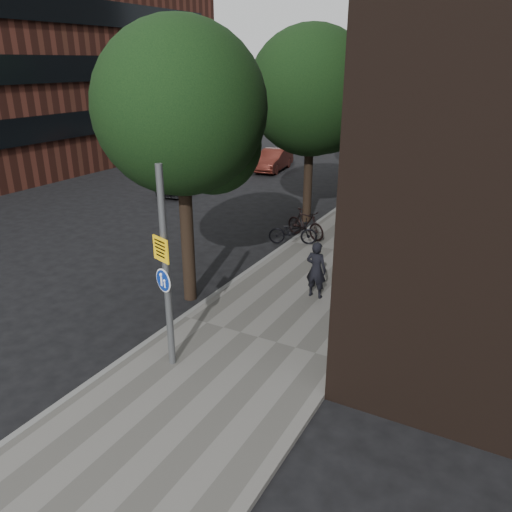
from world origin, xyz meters
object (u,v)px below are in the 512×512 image
Objects in this scene: signpost at (166,270)px; parked_bike_facade_near at (360,298)px; pedestrian at (316,270)px; parked_car_near at (184,180)px.

signpost is 2.77× the size of parked_bike_facade_near.
pedestrian is 0.44× the size of parked_car_near.
parked_bike_facade_near is at bearing 169.10° from pedestrian.
pedestrian is at bearing -44.51° from parked_car_near.
parked_bike_facade_near is 15.02m from parked_car_near.
signpost reaches higher than parked_bike_facade_near.
signpost reaches higher than parked_car_near.
pedestrian reaches higher than parked_car_near.
parked_car_near is at bearing 143.87° from signpost.
pedestrian is 1.03× the size of parked_bike_facade_near.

